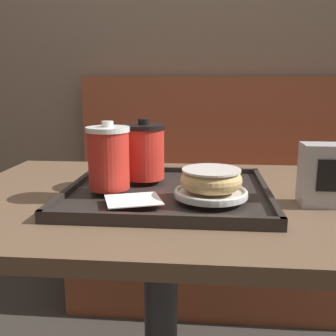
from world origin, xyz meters
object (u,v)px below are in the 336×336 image
Objects in this scene: coffee_cup_front at (109,158)px; spoon at (211,171)px; napkin_dispenser at (330,175)px; coffee_cup_rear at (144,151)px; donut_chocolate_glazed at (211,179)px.

spoon is (0.22, 0.17, -0.06)m from coffee_cup_front.
napkin_dispenser is (0.45, -0.00, -0.03)m from coffee_cup_front.
spoon is (0.16, 0.07, -0.06)m from coffee_cup_rear.
spoon is at bearing 38.13° from coffee_cup_front.
donut_chocolate_glazed is (0.22, -0.04, -0.03)m from coffee_cup_front.
coffee_cup_rear is 0.41m from napkin_dispenser.
spoon is at bearing 143.76° from napkin_dispenser.
coffee_cup_front reaches higher than donut_chocolate_glazed.
donut_chocolate_glazed is at bearing -170.56° from napkin_dispenser.
spoon is 1.17× the size of napkin_dispenser.
donut_chocolate_glazed is 0.97× the size of napkin_dispenser.
coffee_cup_front is at bearing 169.27° from donut_chocolate_glazed.
coffee_cup_front reaches higher than napkin_dispenser.
coffee_cup_front is 1.14× the size of napkin_dispenser.
coffee_cup_rear is 0.95× the size of spoon.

